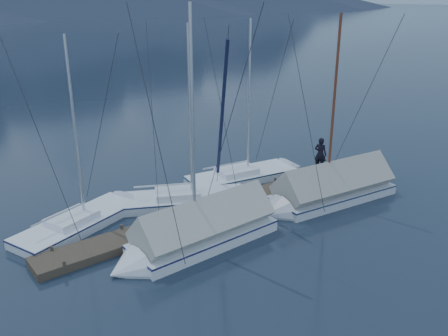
{
  "coord_description": "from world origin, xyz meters",
  "views": [
    {
      "loc": [
        -12.58,
        -14.38,
        9.76
      ],
      "look_at": [
        0.0,
        2.0,
        2.2
      ],
      "focal_mm": 38.0,
      "sensor_mm": 36.0,
      "label": 1
    }
  ],
  "objects_px": {
    "sailboat_covered_far": "(192,236)",
    "person": "(320,154)",
    "sailboat_open_mid": "(202,199)",
    "sailboat_open_right": "(255,174)",
    "sailboat_covered_near": "(324,192)",
    "sailboat_open_left": "(93,217)"
  },
  "relations": [
    {
      "from": "sailboat_open_mid",
      "to": "person",
      "type": "bearing_deg",
      "value": -7.68
    },
    {
      "from": "sailboat_open_mid",
      "to": "sailboat_covered_near",
      "type": "xyz_separation_m",
      "value": [
        4.9,
        -3.63,
        0.33
      ]
    },
    {
      "from": "sailboat_open_right",
      "to": "sailboat_covered_far",
      "type": "height_order",
      "value": "sailboat_covered_far"
    },
    {
      "from": "sailboat_covered_near",
      "to": "sailboat_covered_far",
      "type": "relative_size",
      "value": 0.96
    },
    {
      "from": "sailboat_open_left",
      "to": "sailboat_open_mid",
      "type": "relative_size",
      "value": 0.97
    },
    {
      "from": "sailboat_open_mid",
      "to": "person",
      "type": "xyz_separation_m",
      "value": [
        7.48,
        -1.01,
        1.13
      ]
    },
    {
      "from": "sailboat_open_right",
      "to": "sailboat_covered_far",
      "type": "distance_m",
      "value": 8.56
    },
    {
      "from": "sailboat_open_mid",
      "to": "sailboat_covered_near",
      "type": "distance_m",
      "value": 6.11
    },
    {
      "from": "sailboat_covered_far",
      "to": "person",
      "type": "xyz_separation_m",
      "value": [
        10.37,
        2.42,
        0.79
      ]
    },
    {
      "from": "sailboat_open_left",
      "to": "sailboat_covered_near",
      "type": "height_order",
      "value": "sailboat_covered_near"
    },
    {
      "from": "sailboat_covered_near",
      "to": "person",
      "type": "xyz_separation_m",
      "value": [
        2.58,
        2.62,
        0.8
      ]
    },
    {
      "from": "sailboat_open_mid",
      "to": "sailboat_covered_far",
      "type": "xyz_separation_m",
      "value": [
        -2.89,
        -3.43,
        0.35
      ]
    },
    {
      "from": "sailboat_covered_far",
      "to": "sailboat_open_mid",
      "type": "bearing_deg",
      "value": 49.86
    },
    {
      "from": "sailboat_open_mid",
      "to": "sailboat_open_right",
      "type": "height_order",
      "value": "sailboat_open_right"
    },
    {
      "from": "sailboat_open_left",
      "to": "person",
      "type": "distance_m",
      "value": 12.88
    },
    {
      "from": "sailboat_open_right",
      "to": "sailboat_covered_near",
      "type": "bearing_deg",
      "value": -83.94
    },
    {
      "from": "sailboat_covered_far",
      "to": "person",
      "type": "bearing_deg",
      "value": 13.15
    },
    {
      "from": "sailboat_covered_near",
      "to": "sailboat_covered_far",
      "type": "xyz_separation_m",
      "value": [
        -7.8,
        0.2,
        0.01
      ]
    },
    {
      "from": "sailboat_open_left",
      "to": "sailboat_open_mid",
      "type": "height_order",
      "value": "sailboat_open_mid"
    },
    {
      "from": "sailboat_open_mid",
      "to": "sailboat_open_left",
      "type": "bearing_deg",
      "value": 164.4
    },
    {
      "from": "sailboat_open_right",
      "to": "sailboat_covered_far",
      "type": "bearing_deg",
      "value": -148.61
    },
    {
      "from": "sailboat_open_left",
      "to": "person",
      "type": "bearing_deg",
      "value": -10.95
    }
  ]
}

